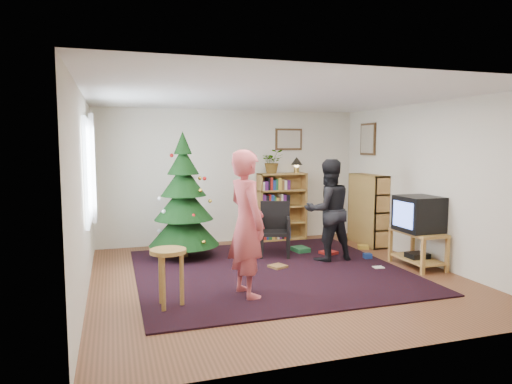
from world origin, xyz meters
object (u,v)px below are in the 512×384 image
object	(u,v)px
christmas_tree	(184,206)
potted_plant	(272,161)
tv_stand	(418,246)
bookshelf_right	(368,209)
person_by_chair	(328,210)
picture_back	(289,139)
crt_tv	(419,214)
armchair	(273,227)
person_standing	(247,224)
table_lamp	(297,162)
picture_right	(368,139)
stool	(168,262)
bookshelf_back	(282,206)

from	to	relation	value
christmas_tree	potted_plant	xyz separation A→B (m)	(1.84, 0.89, 0.67)
christmas_tree	tv_stand	xyz separation A→B (m)	(3.29, -1.61, -0.54)
bookshelf_right	person_by_chair	world-z (taller)	person_by_chair
picture_back	tv_stand	world-z (taller)	picture_back
person_by_chair	crt_tv	bearing A→B (deg)	145.20
armchair	person_by_chair	distance (m)	0.98
person_by_chair	potted_plant	size ratio (longest dim) A/B	3.57
tv_stand	person_standing	world-z (taller)	person_standing
crt_tv	tv_stand	bearing A→B (deg)	0.00
crt_tv	potted_plant	distance (m)	2.97
christmas_tree	person_standing	bearing A→B (deg)	-78.17
crt_tv	table_lamp	world-z (taller)	table_lamp
picture_back	table_lamp	world-z (taller)	picture_back
bookshelf_right	person_standing	xyz separation A→B (m)	(-2.97, -2.14, 0.23)
table_lamp	picture_back	bearing A→B (deg)	131.19
bookshelf_right	person_by_chair	xyz separation A→B (m)	(-1.25, -0.87, 0.15)
potted_plant	tv_stand	bearing A→B (deg)	-59.82
picture_right	picture_back	bearing A→B (deg)	151.31
tv_stand	stool	world-z (taller)	stool
bookshelf_right	potted_plant	size ratio (longest dim) A/B	2.86
bookshelf_right	table_lamp	world-z (taller)	table_lamp
picture_back	bookshelf_right	bearing A→B (deg)	-40.13
crt_tv	potted_plant	world-z (taller)	potted_plant
bookshelf_back	tv_stand	world-z (taller)	bookshelf_back
bookshelf_back	stool	bearing A→B (deg)	-129.25
picture_back	tv_stand	bearing A→B (deg)	-67.87
bookshelf_back	stool	xyz separation A→B (m)	(-2.56, -3.13, -0.14)
picture_right	bookshelf_back	size ratio (longest dim) A/B	0.46
picture_right	armchair	xyz separation A→B (m)	(-2.11, -0.57, -1.47)
picture_back	person_standing	xyz separation A→B (m)	(-1.78, -3.14, -1.05)
stool	potted_plant	world-z (taller)	potted_plant
picture_back	person_by_chair	distance (m)	2.19
tv_stand	person_by_chair	world-z (taller)	person_by_chair
picture_back	armchair	bearing A→B (deg)	-121.06
picture_right	potted_plant	xyz separation A→B (m)	(-1.71, 0.59, -0.42)
stool	bookshelf_right	bearing A→B (deg)	29.92
picture_back	potted_plant	distance (m)	0.59
bookshelf_back	armchair	size ratio (longest dim) A/B	1.44
bookshelf_back	christmas_tree	bearing A→B (deg)	-156.45
armchair	potted_plant	distance (m)	1.61
crt_tv	table_lamp	bearing A→B (deg)	110.81
picture_back	armchair	xyz separation A→B (m)	(-0.78, -1.30, -1.47)
crt_tv	table_lamp	xyz separation A→B (m)	(-0.95, 2.50, 0.69)
bookshelf_back	tv_stand	distance (m)	2.81
stool	christmas_tree	bearing A→B (deg)	76.98
person_standing	armchair	bearing A→B (deg)	-38.80
christmas_tree	potted_plant	size ratio (longest dim) A/B	4.54
stool	potted_plant	size ratio (longest dim) A/B	1.50
picture_back	bookshelf_right	size ratio (longest dim) A/B	0.42
christmas_tree	potted_plant	bearing A→B (deg)	25.79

